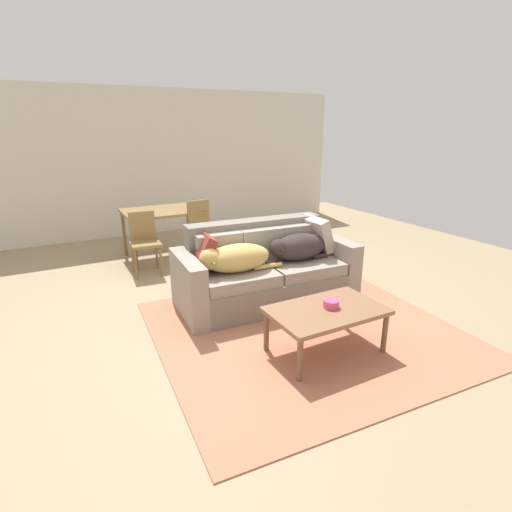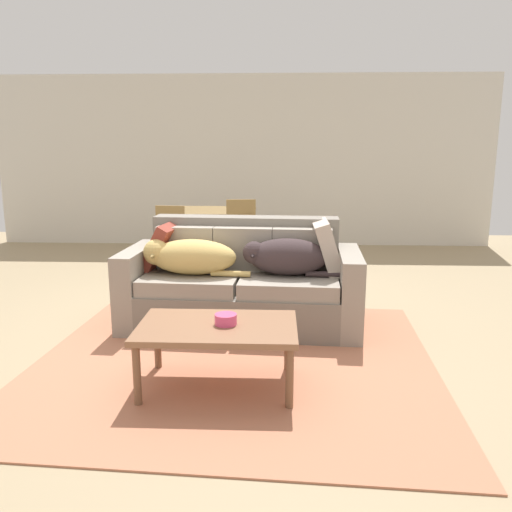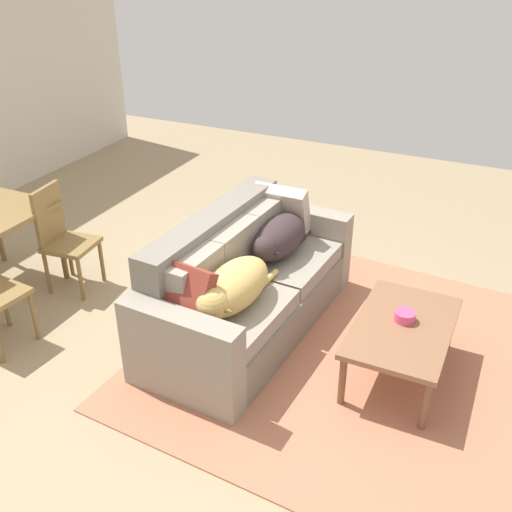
{
  "view_description": "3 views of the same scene",
  "coord_description": "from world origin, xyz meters",
  "px_view_note": "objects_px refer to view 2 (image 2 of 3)",
  "views": [
    {
      "loc": [
        -1.95,
        -3.83,
        2.02
      ],
      "look_at": [
        0.15,
        0.06,
        0.58
      ],
      "focal_mm": 28.06,
      "sensor_mm": 36.0,
      "label": 1
    },
    {
      "loc": [
        0.57,
        -4.42,
        1.59
      ],
      "look_at": [
        0.39,
        -0.14,
        0.67
      ],
      "focal_mm": 36.1,
      "sensor_mm": 36.0,
      "label": 2
    },
    {
      "loc": [
        -3.32,
        -1.75,
        2.87
      ],
      "look_at": [
        0.37,
        -0.0,
        0.61
      ],
      "focal_mm": 41.68,
      "sensor_mm": 36.0,
      "label": 3
    }
  ],
  "objects_px": {
    "dog_on_right_cushion": "(285,257)",
    "coffee_table": "(217,332)",
    "dining_table": "(210,216)",
    "throw_pillow_by_right_arm": "(328,248)",
    "throw_pillow_by_left_arm": "(161,247)",
    "bowl_on_coffee_table": "(226,319)",
    "dog_on_left_cushion": "(189,256)",
    "dining_chair_near_right": "(241,236)",
    "couch": "(242,285)",
    "dining_chair_near_left": "(168,238)"
  },
  "relations": [
    {
      "from": "throw_pillow_by_left_arm",
      "to": "dining_chair_near_right",
      "type": "relative_size",
      "value": 0.46
    },
    {
      "from": "couch",
      "to": "dining_table",
      "type": "height_order",
      "value": "couch"
    },
    {
      "from": "throw_pillow_by_right_arm",
      "to": "dining_chair_near_left",
      "type": "height_order",
      "value": "throw_pillow_by_right_arm"
    },
    {
      "from": "dog_on_left_cushion",
      "to": "dining_chair_near_right",
      "type": "relative_size",
      "value": 0.99
    },
    {
      "from": "dog_on_right_cushion",
      "to": "dining_table",
      "type": "height_order",
      "value": "dog_on_right_cushion"
    },
    {
      "from": "coffee_table",
      "to": "dog_on_right_cushion",
      "type": "bearing_deg",
      "value": 68.56
    },
    {
      "from": "dog_on_left_cushion",
      "to": "throw_pillow_by_right_arm",
      "type": "distance_m",
      "value": 1.23
    },
    {
      "from": "dog_on_left_cushion",
      "to": "dining_chair_near_left",
      "type": "height_order",
      "value": "dining_chair_near_left"
    },
    {
      "from": "bowl_on_coffee_table",
      "to": "dog_on_left_cushion",
      "type": "bearing_deg",
      "value": 110.88
    },
    {
      "from": "dog_on_right_cushion",
      "to": "throw_pillow_by_right_arm",
      "type": "relative_size",
      "value": 1.78
    },
    {
      "from": "dog_on_right_cushion",
      "to": "throw_pillow_by_left_arm",
      "type": "height_order",
      "value": "throw_pillow_by_left_arm"
    },
    {
      "from": "dog_on_left_cushion",
      "to": "couch",
      "type": "bearing_deg",
      "value": 19.82
    },
    {
      "from": "throw_pillow_by_left_arm",
      "to": "coffee_table",
      "type": "relative_size",
      "value": 0.42
    },
    {
      "from": "couch",
      "to": "dining_chair_near_left",
      "type": "bearing_deg",
      "value": 125.19
    },
    {
      "from": "coffee_table",
      "to": "dining_chair_near_left",
      "type": "distance_m",
      "value": 3.08
    },
    {
      "from": "throw_pillow_by_right_arm",
      "to": "bowl_on_coffee_table",
      "type": "height_order",
      "value": "throw_pillow_by_right_arm"
    },
    {
      "from": "couch",
      "to": "dog_on_left_cushion",
      "type": "height_order",
      "value": "couch"
    },
    {
      "from": "dog_on_right_cushion",
      "to": "dining_table",
      "type": "xyz_separation_m",
      "value": [
        -0.96,
        2.35,
        0.04
      ]
    },
    {
      "from": "throw_pillow_by_right_arm",
      "to": "dining_chair_near_right",
      "type": "xyz_separation_m",
      "value": [
        -0.88,
        1.7,
        -0.19
      ]
    },
    {
      "from": "dog_on_left_cushion",
      "to": "bowl_on_coffee_table",
      "type": "distance_m",
      "value": 1.23
    },
    {
      "from": "bowl_on_coffee_table",
      "to": "dining_table",
      "type": "height_order",
      "value": "dining_table"
    },
    {
      "from": "dog_on_right_cushion",
      "to": "bowl_on_coffee_table",
      "type": "height_order",
      "value": "dog_on_right_cushion"
    },
    {
      "from": "coffee_table",
      "to": "dining_table",
      "type": "height_order",
      "value": "dining_table"
    },
    {
      "from": "throw_pillow_by_right_arm",
      "to": "couch",
      "type": "bearing_deg",
      "value": -179.48
    },
    {
      "from": "dining_chair_near_right",
      "to": "throw_pillow_by_right_arm",
      "type": "bearing_deg",
      "value": -69.16
    },
    {
      "from": "coffee_table",
      "to": "couch",
      "type": "bearing_deg",
      "value": 86.54
    },
    {
      "from": "dining_chair_near_left",
      "to": "dining_chair_near_right",
      "type": "xyz_separation_m",
      "value": [
        0.89,
        0.06,
        0.02
      ]
    },
    {
      "from": "dog_on_right_cushion",
      "to": "bowl_on_coffee_table",
      "type": "relative_size",
      "value": 5.83
    },
    {
      "from": "throw_pillow_by_right_arm",
      "to": "throw_pillow_by_left_arm",
      "type": "bearing_deg",
      "value": 176.51
    },
    {
      "from": "dog_on_right_cushion",
      "to": "dog_on_left_cushion",
      "type": "bearing_deg",
      "value": -175.88
    },
    {
      "from": "throw_pillow_by_right_arm",
      "to": "dining_chair_near_right",
      "type": "bearing_deg",
      "value": 117.44
    },
    {
      "from": "dog_on_right_cushion",
      "to": "couch",
      "type": "bearing_deg",
      "value": 165.17
    },
    {
      "from": "throw_pillow_by_right_arm",
      "to": "coffee_table",
      "type": "height_order",
      "value": "throw_pillow_by_right_arm"
    },
    {
      "from": "throw_pillow_by_left_arm",
      "to": "coffee_table",
      "type": "bearing_deg",
      "value": -64.02
    },
    {
      "from": "dog_on_left_cushion",
      "to": "bowl_on_coffee_table",
      "type": "relative_size",
      "value": 6.42
    },
    {
      "from": "dog_on_right_cushion",
      "to": "dining_chair_near_right",
      "type": "xyz_separation_m",
      "value": [
        -0.5,
        1.84,
        -0.14
      ]
    },
    {
      "from": "dining_chair_near_right",
      "to": "dog_on_right_cushion",
      "type": "bearing_deg",
      "value": -81.24
    },
    {
      "from": "bowl_on_coffee_table",
      "to": "dining_chair_near_right",
      "type": "relative_size",
      "value": 0.15
    },
    {
      "from": "dog_on_right_cushion",
      "to": "coffee_table",
      "type": "bearing_deg",
      "value": -107.95
    },
    {
      "from": "bowl_on_coffee_table",
      "to": "dog_on_right_cushion",
      "type": "bearing_deg",
      "value": 70.84
    },
    {
      "from": "throw_pillow_by_left_arm",
      "to": "dog_on_left_cushion",
      "type": "bearing_deg",
      "value": -38.47
    },
    {
      "from": "throw_pillow_by_left_arm",
      "to": "dining_chair_near_left",
      "type": "bearing_deg",
      "value": 99.78
    },
    {
      "from": "couch",
      "to": "throw_pillow_by_left_arm",
      "type": "bearing_deg",
      "value": 175.99
    },
    {
      "from": "coffee_table",
      "to": "bowl_on_coffee_table",
      "type": "xyz_separation_m",
      "value": [
        0.06,
        0.01,
        0.08
      ]
    },
    {
      "from": "couch",
      "to": "dog_on_left_cushion",
      "type": "bearing_deg",
      "value": -160.18
    },
    {
      "from": "dining_table",
      "to": "dining_chair_near_right",
      "type": "relative_size",
      "value": 1.24
    },
    {
      "from": "dog_on_right_cushion",
      "to": "dining_table",
      "type": "distance_m",
      "value": 2.54
    },
    {
      "from": "dog_on_left_cushion",
      "to": "bowl_on_coffee_table",
      "type": "height_order",
      "value": "dog_on_left_cushion"
    },
    {
      "from": "throw_pillow_by_left_arm",
      "to": "dog_on_right_cushion",
      "type": "bearing_deg",
      "value": -11.22
    },
    {
      "from": "dog_on_right_cushion",
      "to": "throw_pillow_by_left_arm",
      "type": "xyz_separation_m",
      "value": [
        -1.13,
        0.22,
        0.04
      ]
    }
  ]
}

